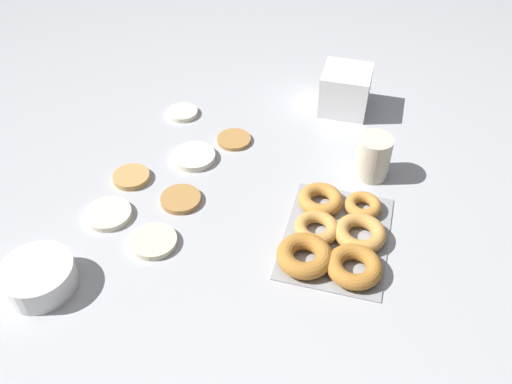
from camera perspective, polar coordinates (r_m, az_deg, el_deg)
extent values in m
plane|color=#B2B5BA|center=(1.28, -2.27, 0.74)|extent=(3.00, 3.00, 0.00)
cylinder|color=#B27F42|center=(1.25, -7.93, -0.75)|extent=(0.09, 0.09, 0.01)
cylinder|color=silver|center=(1.36, -6.54, 3.72)|extent=(0.11, 0.11, 0.02)
cylinder|color=beige|center=(1.24, -15.27, -2.26)|extent=(0.10, 0.10, 0.01)
cylinder|color=#B27F42|center=(1.41, -2.33, 5.53)|extent=(0.09, 0.09, 0.01)
cylinder|color=beige|center=(1.16, -10.68, -5.14)|extent=(0.10, 0.10, 0.01)
cylinder|color=silver|center=(1.51, -7.74, 8.28)|extent=(0.08, 0.08, 0.01)
cylinder|color=tan|center=(1.32, -12.97, 1.54)|extent=(0.09, 0.09, 0.01)
cube|color=#93969B|center=(1.17, 8.45, -4.66)|extent=(0.29, 0.22, 0.01)
torus|color=#B7752D|center=(1.10, 10.30, -7.71)|extent=(0.11, 0.11, 0.03)
torus|color=#D19347|center=(1.16, 10.92, -4.28)|extent=(0.11, 0.11, 0.03)
torus|color=#C68438|center=(1.23, 11.20, -1.40)|extent=(0.08, 0.08, 0.03)
torus|color=#B7752D|center=(1.10, 5.13, -6.70)|extent=(0.11, 0.11, 0.04)
torus|color=#D19347|center=(1.16, 6.39, -3.80)|extent=(0.10, 0.10, 0.03)
torus|color=#C68438|center=(1.22, 6.80, -0.79)|extent=(0.10, 0.10, 0.03)
cylinder|color=white|center=(1.14, -21.89, -8.30)|extent=(0.14, 0.14, 0.06)
cube|color=white|center=(1.54, 9.18, 9.00)|extent=(0.13, 0.13, 0.02)
cube|color=white|center=(1.53, 9.26, 9.60)|extent=(0.13, 0.13, 0.02)
cube|color=white|center=(1.52, 9.34, 10.22)|extent=(0.13, 0.13, 0.02)
cube|color=white|center=(1.51, 9.43, 10.85)|extent=(0.13, 0.13, 0.02)
cube|color=white|center=(1.50, 9.51, 11.48)|extent=(0.13, 0.13, 0.02)
cube|color=white|center=(1.49, 9.60, 12.12)|extent=(0.13, 0.13, 0.02)
cylinder|color=beige|center=(1.30, 12.22, 3.62)|extent=(0.08, 0.08, 0.11)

